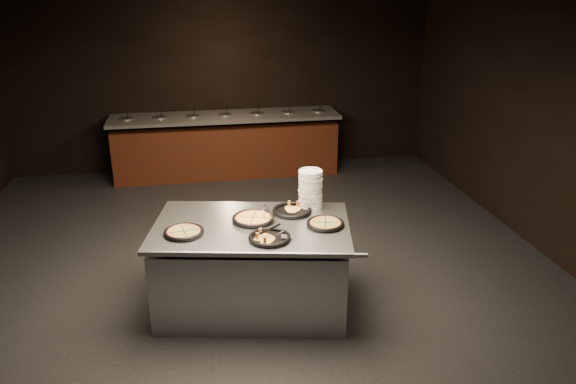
% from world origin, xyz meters
% --- Properties ---
extents(room, '(7.02, 8.02, 2.92)m').
position_xyz_m(room, '(0.00, 0.00, 1.45)').
color(room, black).
rests_on(room, ground).
extents(salad_bar, '(3.70, 0.83, 1.18)m').
position_xyz_m(salad_bar, '(0.00, 3.56, 0.44)').
color(salad_bar, '#502212').
rests_on(salad_bar, ground).
extents(serving_counter, '(2.07, 1.56, 0.90)m').
position_xyz_m(serving_counter, '(-0.06, -0.52, 0.43)').
color(serving_counter, silver).
rests_on(serving_counter, ground).
extents(plate_stack, '(0.24, 0.24, 0.39)m').
position_xyz_m(plate_stack, '(0.59, -0.17, 1.09)').
color(plate_stack, white).
rests_on(plate_stack, serving_counter).
extents(pan_veggie_whole, '(0.37, 0.37, 0.04)m').
position_xyz_m(pan_veggie_whole, '(-0.69, -0.60, 0.91)').
color(pan_veggie_whole, black).
rests_on(pan_veggie_whole, serving_counter).
extents(pan_cheese_whole, '(0.42, 0.42, 0.04)m').
position_xyz_m(pan_cheese_whole, '(-0.02, -0.41, 0.91)').
color(pan_cheese_whole, black).
rests_on(pan_cheese_whole, serving_counter).
extents(pan_cheese_slices_a, '(0.40, 0.40, 0.04)m').
position_xyz_m(pan_cheese_slices_a, '(0.38, -0.28, 0.91)').
color(pan_cheese_slices_a, black).
rests_on(pan_cheese_slices_a, serving_counter).
extents(pan_cheese_slices_b, '(0.39, 0.39, 0.04)m').
position_xyz_m(pan_cheese_slices_b, '(0.07, -0.86, 0.91)').
color(pan_cheese_slices_b, black).
rests_on(pan_cheese_slices_b, serving_counter).
extents(pan_veggie_slices, '(0.36, 0.36, 0.04)m').
position_xyz_m(pan_veggie_slices, '(0.64, -0.65, 0.91)').
color(pan_veggie_slices, black).
rests_on(pan_veggie_slices, serving_counter).
extents(server_left, '(0.19, 0.29, 0.16)m').
position_xyz_m(server_left, '(0.10, -0.44, 0.97)').
color(server_left, silver).
rests_on(server_left, serving_counter).
extents(server_right, '(0.31, 0.10, 0.15)m').
position_xyz_m(server_right, '(0.12, -0.85, 0.97)').
color(server_right, silver).
rests_on(server_right, serving_counter).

